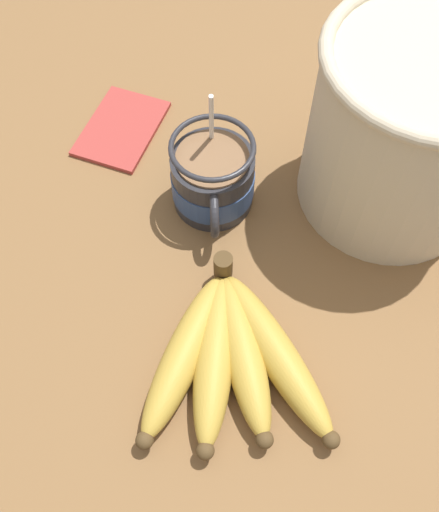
{
  "coord_description": "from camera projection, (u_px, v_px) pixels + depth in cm",
  "views": [
    {
      "loc": [
        33.69,
        -3.0,
        57.69
      ],
      "look_at": [
        4.95,
        -1.9,
        7.5
      ],
      "focal_mm": 40.0,
      "sensor_mm": 36.0,
      "label": 1
    }
  ],
  "objects": [
    {
      "name": "banana_bunch",
      "position": [
        230.0,
        355.0,
        0.55
      ],
      "size": [
        20.01,
        20.07,
        4.24
      ],
      "color": "#4C381E",
      "rests_on": "table"
    },
    {
      "name": "table",
      "position": [
        234.0,
        243.0,
        0.65
      ],
      "size": [
        100.58,
        100.58,
        3.37
      ],
      "color": "brown",
      "rests_on": "ground"
    },
    {
      "name": "napkin",
      "position": [
        121.0,
        128.0,
        0.71
      ],
      "size": [
        14.37,
        12.42,
        0.6
      ],
      "color": "#A33833",
      "rests_on": "table"
    },
    {
      "name": "woven_basket",
      "position": [
        409.0,
        128.0,
        0.58
      ],
      "size": [
        21.37,
        21.37,
        20.36
      ],
      "color": "beige",
      "rests_on": "table"
    },
    {
      "name": "coffee_mug",
      "position": [
        213.0,
        179.0,
        0.63
      ],
      "size": [
        12.75,
        9.32,
        14.72
      ],
      "color": "#28282D",
      "rests_on": "table"
    }
  ]
}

